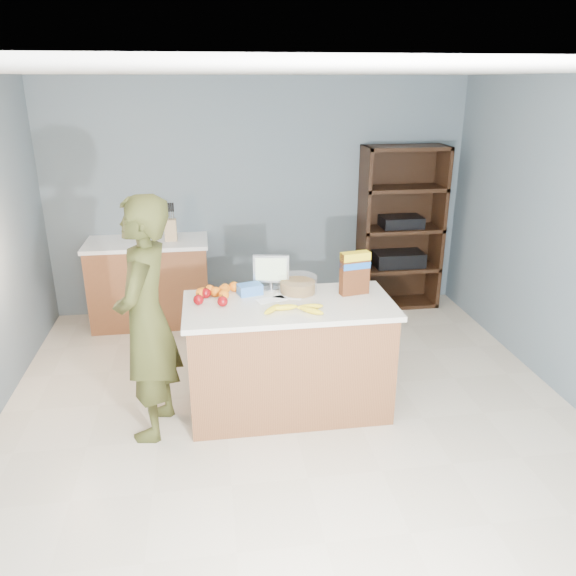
{
  "coord_description": "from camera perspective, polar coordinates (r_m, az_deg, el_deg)",
  "views": [
    {
      "loc": [
        -0.57,
        -3.52,
        2.46
      ],
      "look_at": [
        0.0,
        0.35,
        1.0
      ],
      "focal_mm": 35.0,
      "sensor_mm": 36.0,
      "label": 1
    }
  ],
  "objects": [
    {
      "name": "person",
      "position": [
        4.04,
        -14.19,
        -3.2
      ],
      "size": [
        0.54,
        0.71,
        1.76
      ],
      "primitive_type": "imported",
      "rotation": [
        0.0,
        0.0,
        -1.76
      ],
      "color": "#393A18",
      "rests_on": "ground"
    },
    {
      "name": "blue_carton",
      "position": [
        4.33,
        -3.9,
        -0.13
      ],
      "size": [
        0.2,
        0.16,
        0.08
      ],
      "primitive_type": "cube",
      "rotation": [
        0.0,
        0.0,
        0.26
      ],
      "color": "blue",
      "rests_on": "counter_peninsula"
    },
    {
      "name": "oranges",
      "position": [
        4.32,
        -7.23,
        -0.29
      ],
      "size": [
        0.34,
        0.25,
        0.08
      ],
      "color": "#FA620F",
      "rests_on": "counter_peninsula"
    },
    {
      "name": "back_cabinet",
      "position": [
        6.09,
        -13.82,
        0.61
      ],
      "size": [
        1.24,
        0.62,
        0.9
      ],
      "color": "brown",
      "rests_on": "ground"
    },
    {
      "name": "knife_block",
      "position": [
        5.89,
        -11.84,
        5.87
      ],
      "size": [
        0.12,
        0.1,
        0.31
      ],
      "color": "tan",
      "rests_on": "back_cabinet"
    },
    {
      "name": "bananas",
      "position": [
        4.01,
        0.67,
        -2.09
      ],
      "size": [
        0.46,
        0.24,
        0.04
      ],
      "color": "yellow",
      "rests_on": "counter_peninsula"
    },
    {
      "name": "shelving_unit",
      "position": [
        6.44,
        11.2,
        5.73
      ],
      "size": [
        0.9,
        0.4,
        1.8
      ],
      "color": "black",
      "rests_on": "ground"
    },
    {
      "name": "tv",
      "position": [
        4.38,
        -1.73,
        1.82
      ],
      "size": [
        0.28,
        0.12,
        0.28
      ],
      "color": "silver",
      "rests_on": "counter_peninsula"
    },
    {
      "name": "walls",
      "position": [
        3.65,
        0.8,
        7.7
      ],
      "size": [
        4.52,
        5.02,
        2.51
      ],
      "color": "slate",
      "rests_on": "ground"
    },
    {
      "name": "salad_bowl",
      "position": [
        4.35,
        1.0,
        0.28
      ],
      "size": [
        0.3,
        0.3,
        0.13
      ],
      "color": "#267219",
      "rests_on": "counter_peninsula"
    },
    {
      "name": "counter_peninsula",
      "position": [
        4.37,
        0.1,
        -7.44
      ],
      "size": [
        1.56,
        0.76,
        0.9
      ],
      "color": "brown",
      "rests_on": "ground"
    },
    {
      "name": "floor",
      "position": [
        4.33,
        0.69,
        -14.15
      ],
      "size": [
        4.5,
        5.0,
        0.02
      ],
      "primitive_type": "cube",
      "color": "beige",
      "rests_on": "ground"
    },
    {
      "name": "apples",
      "position": [
        4.19,
        -8.05,
        -1.02
      ],
      "size": [
        0.25,
        0.26,
        0.08
      ],
      "color": "maroon",
      "rests_on": "counter_peninsula"
    },
    {
      "name": "cereal_box",
      "position": [
        4.3,
        6.8,
        1.83
      ],
      "size": [
        0.23,
        0.12,
        0.33
      ],
      "color": "#592B14",
      "rests_on": "counter_peninsula"
    },
    {
      "name": "envelopes",
      "position": [
        4.25,
        -0.82,
        -1.02
      ],
      "size": [
        0.38,
        0.23,
        0.0
      ],
      "color": "white",
      "rests_on": "counter_peninsula"
    }
  ]
}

